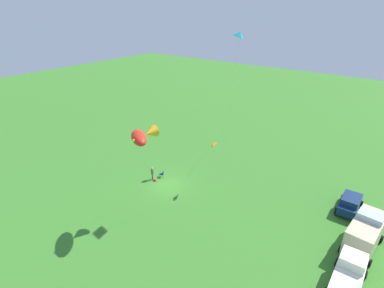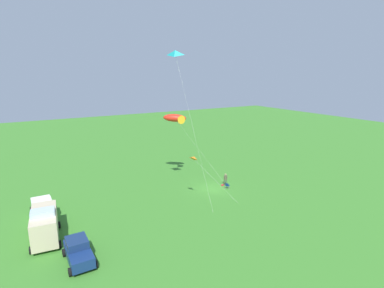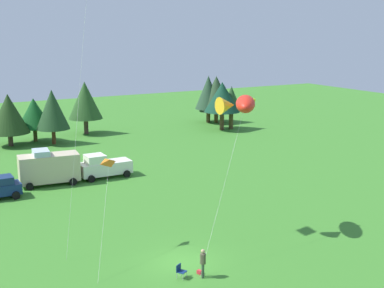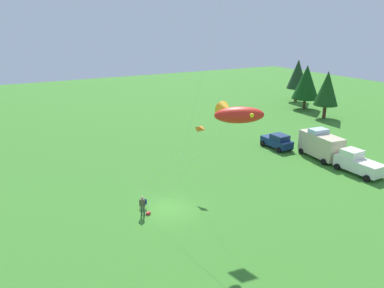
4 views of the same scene
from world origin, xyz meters
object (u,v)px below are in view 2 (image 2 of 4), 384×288
Objects in this scene: kite_large_fish at (176,118)px; kite_delta_orange at (194,158)px; kite_delta_teal at (175,53)px; backpack_on_grass at (223,185)px; car_navy_hatch at (78,251)px; truck_white_pickup at (43,208)px; person_kite_flyer at (226,178)px; van_camper_beige at (45,224)px; folding_chair at (227,185)px.

kite_delta_orange is (-8.71, 2.07, -3.44)m from kite_large_fish.
backpack_on_grass is at bearing -69.86° from kite_delta_teal.
kite_large_fish is at bearing 37.48° from backpack_on_grass.
truck_white_pickup reaches higher than car_navy_hatch.
person_kite_flyer is 23.48m from van_camper_beige.
person_kite_flyer is 19.25m from kite_delta_teal.
folding_chair is 0.15× the size of van_camper_beige.
folding_chair is at bearing -74.28° from kite_delta_orange.
truck_white_pickup is (10.28, 1.92, 0.15)m from car_navy_hatch.
truck_white_pickup reaches higher than person_kite_flyer.
backpack_on_grass is at bearing -142.52° from kite_large_fish.
kite_delta_teal is (-5.49, -13.73, 16.42)m from truck_white_pickup.
person_kite_flyer is 0.35× the size of truck_white_pickup.
person_kite_flyer is at bearing 34.39° from folding_chair.
van_camper_beige is 1.11× the size of truck_white_pickup.
folding_chair is at bearing -77.08° from kite_delta_teal.
folding_chair is 22.83m from truck_white_pickup.
folding_chair is 0.19× the size of car_navy_hatch.
kite_large_fish is 1.62× the size of kite_delta_orange.
van_camper_beige is at bearing 153.66° from folding_chair.
kite_delta_teal is at bearing -68.81° from car_navy_hatch.
person_kite_flyer is at bearing -66.61° from kite_delta_orange.
folding_chair is 1.30m from backpack_on_grass.
kite_delta_teal reaches higher than car_navy_hatch.
car_navy_hatch is (-8.01, 21.19, -0.07)m from person_kite_flyer.
car_navy_hatch is 0.76× the size of van_camper_beige.
kite_large_fish reaches higher than car_navy_hatch.
kite_delta_teal is at bearing 94.79° from van_camper_beige.
backpack_on_grass is 22.78m from truck_white_pickup.
car_navy_hatch reaches higher than folding_chair.
kite_delta_orange is at bearing -71.50° from car_navy_hatch.
truck_white_pickup is (2.27, 23.11, 0.08)m from person_kite_flyer.
truck_white_pickup is at bearing 72.06° from kite_delta_orange.
kite_large_fish is at bearing -50.86° from car_navy_hatch.
kite_delta_teal is (-0.25, -13.90, 15.88)m from van_camper_beige.
kite_delta_teal is (-3.22, 9.38, 16.50)m from person_kite_flyer.
person_kite_flyer is at bearing 83.84° from truck_white_pickup.
person_kite_flyer is at bearing -139.95° from kite_large_fish.
car_navy_hatch is at bearing 130.02° from kite_large_fish.
truck_white_pickup is 0.82× the size of kite_delta_orange.
truck_white_pickup is at bearing 84.40° from backpack_on_grass.
truck_white_pickup is 20.31m from kite_large_fish.
backpack_on_grass is (1.25, -0.09, -0.38)m from folding_chair.
backpack_on_grass is 19.83m from kite_delta_teal.
van_camper_beige is at bearing 97.55° from backpack_on_grass.
car_navy_hatch is 10.46m from truck_white_pickup.
kite_delta_orange is (-2.98, 6.89, 4.75)m from person_kite_flyer.
kite_delta_orange is (5.03, -14.29, 4.83)m from car_navy_hatch.
folding_chair is 0.13× the size of kite_delta_orange.
kite_large_fish is 0.55× the size of kite_delta_teal.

